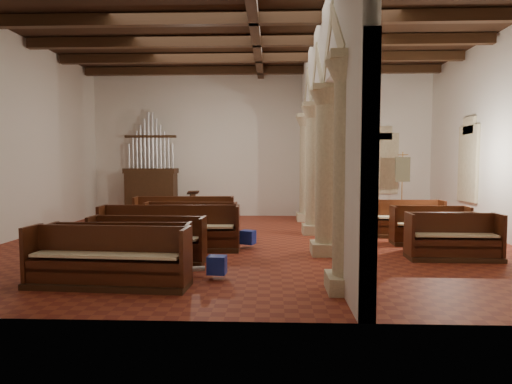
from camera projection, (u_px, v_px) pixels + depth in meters
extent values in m
plane|color=maroon|center=(255.00, 242.00, 12.02)|extent=(14.00, 14.00, 0.00)
plane|color=black|center=(255.00, 24.00, 11.60)|extent=(14.00, 14.00, 0.00)
cube|color=white|center=(261.00, 144.00, 17.79)|extent=(14.00, 0.02, 6.00)
cube|color=white|center=(238.00, 107.00, 5.83)|extent=(14.00, 0.02, 6.00)
cube|color=white|center=(8.00, 136.00, 12.07)|extent=(0.02, 12.00, 6.00)
cube|color=beige|center=(348.00, 283.00, 7.46)|extent=(0.75, 0.75, 0.30)
cylinder|color=beige|center=(350.00, 180.00, 7.33)|extent=(0.56, 0.56, 3.30)
cube|color=beige|center=(326.00, 248.00, 10.45)|extent=(0.75, 0.75, 0.30)
cylinder|color=beige|center=(327.00, 175.00, 10.32)|extent=(0.56, 0.56, 3.30)
cube|color=beige|center=(314.00, 229.00, 13.44)|extent=(0.75, 0.75, 0.30)
cylinder|color=beige|center=(315.00, 172.00, 13.31)|extent=(0.56, 0.56, 3.30)
cube|color=beige|center=(307.00, 217.00, 16.43)|extent=(0.75, 0.75, 0.30)
cylinder|color=beige|center=(307.00, 170.00, 16.30)|extent=(0.56, 0.56, 3.30)
cube|color=white|center=(321.00, 60.00, 11.60)|extent=(0.25, 11.90, 1.93)
cube|color=#377D68|center=(469.00, 164.00, 14.10)|extent=(0.03, 1.00, 2.20)
cube|color=#377D68|center=(382.00, 163.00, 17.64)|extent=(1.00, 0.03, 2.20)
cube|color=#382112|center=(152.00, 195.00, 17.61)|extent=(2.00, 0.80, 1.80)
cube|color=#382112|center=(151.00, 171.00, 17.54)|extent=(2.10, 0.85, 0.20)
cube|color=#3D2813|center=(193.00, 216.00, 17.60)|extent=(0.52, 0.52, 0.09)
cube|color=#3D2813|center=(193.00, 205.00, 17.57)|extent=(0.26, 0.26, 0.97)
cube|color=#3D2813|center=(192.00, 193.00, 17.47)|extent=(0.55, 0.50, 0.17)
cube|color=maroon|center=(345.00, 189.00, 17.71)|extent=(1.60, 0.06, 2.10)
cylinder|color=#BD873B|center=(346.00, 162.00, 17.61)|extent=(1.80, 0.04, 0.04)
cone|color=#382112|center=(401.00, 220.00, 16.22)|extent=(0.40, 0.40, 0.13)
cylinder|color=#BD873B|center=(402.00, 187.00, 16.13)|extent=(0.04, 0.04, 2.64)
cylinder|color=#BD873B|center=(403.00, 155.00, 16.05)|extent=(0.19, 0.76, 0.03)
cube|color=navy|center=(403.00, 169.00, 16.07)|extent=(0.60, 0.14, 0.93)
cube|color=navy|center=(217.00, 265.00, 8.24)|extent=(0.37, 0.31, 0.35)
cube|color=navy|center=(175.00, 257.00, 8.99)|extent=(0.38, 0.32, 0.34)
cube|color=#162899|center=(248.00, 237.00, 11.27)|extent=(0.44, 0.40, 0.36)
cylinder|color=white|center=(155.00, 270.00, 8.29)|extent=(0.98, 0.22, 0.10)
cylinder|color=white|center=(179.00, 269.00, 8.36)|extent=(1.03, 0.27, 0.10)
cube|color=#382112|center=(108.00, 284.00, 7.72)|extent=(2.99, 0.91, 0.10)
cube|color=#3A200C|center=(107.00, 269.00, 7.65)|extent=(2.82, 0.59, 0.47)
cube|color=#3A200C|center=(111.00, 252.00, 7.87)|extent=(2.80, 0.24, 0.99)
cube|color=#3A200C|center=(30.00, 253.00, 7.76)|extent=(0.11, 0.63, 0.99)
cube|color=#3A200C|center=(187.00, 255.00, 7.65)|extent=(0.11, 0.63, 0.99)
cube|color=#FBECB9|center=(106.00, 255.00, 7.63)|extent=(2.71, 0.54, 0.05)
cube|color=#382112|center=(120.00, 273.00, 8.54)|extent=(2.83, 0.79, 0.10)
cube|color=#40150D|center=(119.00, 260.00, 8.47)|extent=(2.67, 0.49, 0.45)
cube|color=#40150D|center=(123.00, 245.00, 8.68)|extent=(2.66, 0.16, 0.94)
cube|color=#40150D|center=(53.00, 246.00, 8.57)|extent=(0.09, 0.60, 0.94)
cube|color=#40150D|center=(188.00, 247.00, 8.47)|extent=(0.09, 0.60, 0.94)
cube|color=#FBECB9|center=(119.00, 247.00, 8.45)|extent=(2.57, 0.44, 0.05)
cube|color=#382112|center=(148.00, 260.00, 9.59)|extent=(2.62, 0.80, 0.10)
cube|color=#45200E|center=(147.00, 249.00, 9.52)|extent=(2.46, 0.50, 0.45)
cube|color=#45200E|center=(149.00, 236.00, 9.73)|extent=(2.45, 0.17, 0.94)
cube|color=#45200E|center=(92.00, 237.00, 9.62)|extent=(0.09, 0.60, 0.94)
cube|color=#45200E|center=(203.00, 238.00, 9.53)|extent=(0.09, 0.60, 0.94)
cube|color=#FBECB9|center=(146.00, 238.00, 9.51)|extent=(2.36, 0.45, 0.05)
cube|color=#382112|center=(170.00, 248.00, 10.93)|extent=(3.56, 0.90, 0.11)
cube|color=#3B1D0C|center=(170.00, 237.00, 10.85)|extent=(3.40, 0.57, 0.49)
cube|color=#3B1D0C|center=(172.00, 225.00, 11.09)|extent=(3.38, 0.21, 1.04)
cube|color=#3B1D0C|center=(103.00, 226.00, 10.98)|extent=(0.10, 0.66, 1.04)
cube|color=#3B1D0C|center=(238.00, 226.00, 10.85)|extent=(0.10, 0.66, 1.04)
cube|color=#FBECB9|center=(169.00, 226.00, 10.83)|extent=(3.26, 0.52, 0.05)
cube|color=#382112|center=(174.00, 244.00, 11.57)|extent=(3.00, 0.85, 0.10)
cube|color=#45240E|center=(174.00, 234.00, 11.50)|extent=(2.84, 0.55, 0.45)
cube|color=#45240E|center=(175.00, 223.00, 11.71)|extent=(2.82, 0.21, 0.95)
cube|color=#45240E|center=(121.00, 224.00, 11.60)|extent=(0.10, 0.61, 0.95)
cube|color=#45240E|center=(227.00, 225.00, 11.49)|extent=(0.10, 0.61, 0.95)
cube|color=#FBECB9|center=(173.00, 225.00, 11.48)|extent=(2.72, 0.50, 0.05)
cube|color=#382112|center=(191.00, 236.00, 12.85)|extent=(2.75, 0.70, 0.10)
cube|color=#45230E|center=(191.00, 227.00, 12.78)|extent=(2.60, 0.40, 0.45)
cube|color=#45230E|center=(192.00, 217.00, 12.99)|extent=(2.60, 0.07, 0.95)
cube|color=#45230E|center=(147.00, 218.00, 12.89)|extent=(0.07, 0.60, 0.95)
cube|color=#45230E|center=(235.00, 218.00, 12.79)|extent=(0.07, 0.60, 0.95)
cube|color=#FBECB9|center=(191.00, 218.00, 12.77)|extent=(2.50, 0.36, 0.05)
cube|color=#382112|center=(185.00, 230.00, 13.87)|extent=(3.23, 0.97, 0.11)
cube|color=#3A180C|center=(184.00, 221.00, 13.80)|extent=(3.06, 0.64, 0.49)
cube|color=#3A180C|center=(186.00, 212.00, 14.03)|extent=(3.04, 0.28, 1.03)
cube|color=#3A180C|center=(137.00, 212.00, 13.91)|extent=(0.12, 0.65, 1.03)
cube|color=#3A180C|center=(232.00, 213.00, 13.79)|extent=(0.12, 0.65, 1.03)
cube|color=#FBECB9|center=(184.00, 213.00, 13.78)|extent=(2.94, 0.59, 0.05)
cube|color=#382112|center=(453.00, 257.00, 9.88)|extent=(2.09, 0.75, 0.10)
cube|color=#421A0E|center=(454.00, 246.00, 9.81)|extent=(1.94, 0.44, 0.46)
cube|color=#421A0E|center=(451.00, 233.00, 10.03)|extent=(1.93, 0.10, 0.97)
cube|color=#421A0E|center=(409.00, 234.00, 9.91)|extent=(0.08, 0.62, 0.97)
cube|color=#421A0E|center=(498.00, 235.00, 9.83)|extent=(0.08, 0.62, 0.97)
cube|color=#FBECB9|center=(455.00, 235.00, 9.80)|extent=(1.86, 0.40, 0.05)
cube|color=#382112|center=(443.00, 250.00, 10.75)|extent=(1.85, 0.78, 0.09)
cube|color=#3C160D|center=(444.00, 240.00, 10.69)|extent=(1.68, 0.49, 0.43)
cube|color=#3C160D|center=(441.00, 229.00, 10.89)|extent=(1.66, 0.18, 0.90)
cube|color=#3C160D|center=(409.00, 230.00, 10.77)|extent=(0.10, 0.57, 0.90)
cube|color=#3C160D|center=(479.00, 231.00, 10.70)|extent=(0.10, 0.57, 0.90)
cube|color=#FBECB9|center=(445.00, 231.00, 10.67)|extent=(1.61, 0.45, 0.05)
cube|color=#382112|center=(430.00, 243.00, 11.69)|extent=(2.06, 0.75, 0.10)
cube|color=#3D1E0D|center=(430.00, 233.00, 11.63)|extent=(1.90, 0.44, 0.45)
cube|color=#3D1E0D|center=(428.00, 223.00, 11.84)|extent=(1.90, 0.11, 0.95)
cube|color=#3D1E0D|center=(393.00, 223.00, 11.71)|extent=(0.08, 0.60, 0.95)
cube|color=#3D1E0D|center=(466.00, 224.00, 11.64)|extent=(0.08, 0.60, 0.95)
cube|color=#FBECB9|center=(431.00, 224.00, 11.61)|extent=(1.83, 0.40, 0.05)
cube|color=#382112|center=(407.00, 235.00, 12.96)|extent=(2.12, 0.81, 0.11)
cube|color=#46160F|center=(408.00, 226.00, 12.88)|extent=(1.96, 0.49, 0.47)
cube|color=#46160F|center=(406.00, 216.00, 13.11)|extent=(1.95, 0.14, 1.00)
cube|color=#46160F|center=(374.00, 216.00, 12.98)|extent=(0.09, 0.63, 1.00)
cube|color=#46160F|center=(441.00, 217.00, 12.90)|extent=(0.09, 0.63, 1.00)
cube|color=#FBECB9|center=(408.00, 217.00, 12.87)|extent=(1.88, 0.44, 0.05)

